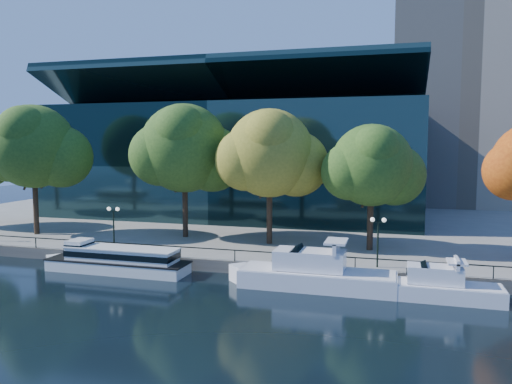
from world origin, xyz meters
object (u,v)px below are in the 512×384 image
(cruiser_near, at_px, (310,273))
(tree_1, at_px, (34,148))
(tour_boat, at_px, (114,259))
(tree_2, at_px, (186,150))
(cruiser_far, at_px, (435,286))
(lamp_2, at_px, (378,231))
(tree_4, at_px, (373,167))
(lamp_1, at_px, (113,218))
(tree_3, at_px, (271,155))

(cruiser_near, distance_m, tree_1, 34.11)
(tour_boat, xyz_separation_m, tree_2, (1.64, 11.53, 9.12))
(cruiser_near, height_order, cruiser_far, cruiser_near)
(lamp_2, bearing_deg, tree_2, 158.68)
(tree_4, bearing_deg, lamp_2, -82.89)
(lamp_1, bearing_deg, cruiser_far, -8.52)
(cruiser_near, distance_m, lamp_2, 6.74)
(tree_1, bearing_deg, cruiser_near, -15.30)
(lamp_1, bearing_deg, tour_boat, -58.47)
(cruiser_near, bearing_deg, tour_boat, 179.58)
(cruiser_far, relative_size, tree_1, 0.66)
(tree_2, height_order, tree_3, tree_2)
(tree_3, xyz_separation_m, tree_4, (9.74, -0.32, -1.03))
(cruiser_near, xyz_separation_m, tree_2, (-15.27, 11.65, 9.05))
(lamp_1, relative_size, lamp_2, 1.00)
(tree_4, relative_size, lamp_2, 2.91)
(tree_2, distance_m, lamp_2, 22.39)
(cruiser_far, relative_size, lamp_1, 2.31)
(tour_boat, relative_size, lamp_2, 3.40)
(tree_1, xyz_separation_m, lamp_2, (36.44, -4.83, -6.41))
(cruiser_near, relative_size, lamp_2, 3.22)
(cruiser_near, height_order, lamp_1, lamp_1)
(tree_2, bearing_deg, lamp_1, -116.63)
(tour_boat, relative_size, tree_3, 1.03)
(tree_2, bearing_deg, tour_boat, -98.11)
(tour_boat, bearing_deg, tree_4, 26.00)
(tree_1, bearing_deg, tour_boat, -30.04)
(lamp_2, bearing_deg, tree_1, 172.45)
(tree_2, xyz_separation_m, tree_3, (9.49, -1.03, -0.44))
(lamp_1, xyz_separation_m, lamp_2, (23.96, 0.00, 0.00))
(cruiser_far, distance_m, tree_3, 20.33)
(cruiser_near, relative_size, lamp_1, 3.22)
(lamp_1, distance_m, lamp_2, 23.96)
(tree_3, bearing_deg, lamp_2, -32.75)
(cruiser_far, bearing_deg, lamp_2, 134.30)
(cruiser_far, xyz_separation_m, lamp_2, (-4.10, 4.21, 3.02))
(cruiser_far, distance_m, lamp_2, 6.60)
(tree_3, bearing_deg, lamp_1, -153.16)
(tour_boat, height_order, tree_1, tree_1)
(tree_4, height_order, lamp_1, tree_4)
(tree_2, relative_size, lamp_1, 3.49)
(tree_3, xyz_separation_m, lamp_2, (10.55, -6.79, -5.80))
(cruiser_far, distance_m, tree_2, 28.51)
(tree_1, height_order, lamp_2, tree_1)
(tree_4, xyz_separation_m, lamp_2, (0.81, -6.47, -4.77))
(tree_1, xyz_separation_m, tree_4, (35.64, 1.64, -1.64))
(lamp_1, bearing_deg, cruiser_near, -11.31)
(cruiser_far, bearing_deg, cruiser_near, 177.62)
(tour_boat, xyz_separation_m, tree_3, (11.13, 10.50, 8.68))
(lamp_1, bearing_deg, tree_2, 63.37)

